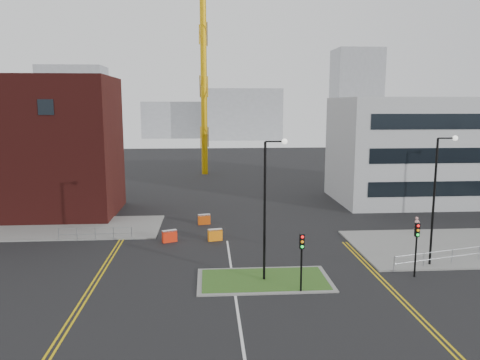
{
  "coord_description": "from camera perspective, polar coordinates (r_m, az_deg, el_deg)",
  "views": [
    {
      "loc": [
        -1.57,
        -20.57,
        11.29
      ],
      "look_at": [
        1.13,
        17.89,
        5.0
      ],
      "focal_mm": 35.0,
      "sensor_mm": 36.0,
      "label": 1
    }
  ],
  "objects": [
    {
      "name": "pavement_left",
      "position": [
        47.73,
        -26.72,
        -5.35
      ],
      "size": [
        28.0,
        8.0,
        0.12
      ],
      "primitive_type": "cube",
      "color": "slate",
      "rests_on": "ground"
    },
    {
      "name": "skyline_d",
      "position": [
        160.79,
        -6.36,
        7.33
      ],
      "size": [
        30.0,
        12.0,
        12.0
      ],
      "primitive_type": "cube",
      "color": "gray",
      "rests_on": "ground"
    },
    {
      "name": "pedestrian",
      "position": [
        43.92,
        20.76,
        -5.21
      ],
      "size": [
        0.61,
        0.45,
        1.54
      ],
      "primitive_type": "imported",
      "rotation": [
        0.0,
        0.0,
        0.15
      ],
      "color": "pink",
      "rests_on": "ground"
    },
    {
      "name": "island_kerb",
      "position": [
        30.92,
        2.95,
        -12.09
      ],
      "size": [
        8.6,
        4.6,
        0.08
      ],
      "primitive_type": "cube",
      "color": "slate",
      "rests_on": "ground"
    },
    {
      "name": "grass_island",
      "position": [
        30.91,
        2.95,
        -12.06
      ],
      "size": [
        8.0,
        4.0,
        0.12
      ],
      "primitive_type": "cube",
      "color": "#2B501A",
      "rests_on": "ground"
    },
    {
      "name": "barrier_left",
      "position": [
        39.28,
        -8.58,
        -6.72
      ],
      "size": [
        1.25,
        0.81,
        1.0
      ],
      "color": "#F62B0D",
      "rests_on": "ground"
    },
    {
      "name": "skyline_b",
      "position": [
        151.05,
        0.38,
        8.02
      ],
      "size": [
        24.0,
        12.0,
        16.0
      ],
      "primitive_type": "cube",
      "color": "gray",
      "rests_on": "ground"
    },
    {
      "name": "streetlamp_island",
      "position": [
        29.42,
        3.46,
        -2.28
      ],
      "size": [
        1.46,
        0.36,
        9.18
      ],
      "color": "black",
      "rests_on": "ground"
    },
    {
      "name": "barrier_mid",
      "position": [
        44.55,
        -4.4,
        -4.75
      ],
      "size": [
        1.2,
        0.58,
        0.97
      ],
      "color": "#C9470B",
      "rests_on": "ground"
    },
    {
      "name": "skyline_c",
      "position": [
        152.86,
        13.94,
        10.02
      ],
      "size": [
        14.0,
        12.0,
        28.0
      ],
      "primitive_type": "cube",
      "color": "gray",
      "rests_on": "ground"
    },
    {
      "name": "streetlamp_right_near",
      "position": [
        34.91,
        22.94,
        -1.17
      ],
      "size": [
        1.46,
        0.36,
        9.18
      ],
      "color": "black",
      "rests_on": "ground"
    },
    {
      "name": "skyline_a",
      "position": [
        145.73,
        -19.54,
        8.63
      ],
      "size": [
        18.0,
        12.0,
        22.0
      ],
      "primitive_type": "cube",
      "color": "gray",
      "rests_on": "ground"
    },
    {
      "name": "tower_crane",
      "position": [
        75.07,
        0.01,
        19.86
      ],
      "size": [
        50.36,
        18.44,
        36.24
      ],
      "color": "#D49C0C",
      "rests_on": "ground"
    },
    {
      "name": "yellow_right_b",
      "position": [
        31.03,
        18.23,
        -12.55
      ],
      "size": [
        0.12,
        20.0,
        0.01
      ],
      "primitive_type": "cube",
      "color": "gold",
      "rests_on": "ground"
    },
    {
      "name": "barrier_right",
      "position": [
        39.28,
        -3.06,
        -6.63
      ],
      "size": [
        1.24,
        0.65,
        1.0
      ],
      "color": "orange",
      "rests_on": "ground"
    },
    {
      "name": "yellow_left_b",
      "position": [
        33.36,
        -16.41,
        -10.9
      ],
      "size": [
        0.12,
        24.0,
        0.01
      ],
      "primitive_type": "cube",
      "color": "gold",
      "rests_on": "ground"
    },
    {
      "name": "traffic_light_island",
      "position": [
        28.5,
        7.53,
        -8.64
      ],
      "size": [
        0.28,
        0.33,
        3.65
      ],
      "color": "black",
      "rests_on": "ground"
    },
    {
      "name": "ground",
      "position": [
        23.52,
        0.31,
        -19.43
      ],
      "size": [
        200.0,
        200.0,
        0.0
      ],
      "primitive_type": "plane",
      "color": "black",
      "rests_on": "ground"
    },
    {
      "name": "yellow_right_a",
      "position": [
        30.92,
        17.71,
        -12.6
      ],
      "size": [
        0.12,
        20.0,
        0.01
      ],
      "primitive_type": "cube",
      "color": "gold",
      "rests_on": "ground"
    },
    {
      "name": "railing_left",
      "position": [
        41.09,
        -17.24,
        -6.03
      ],
      "size": [
        6.05,
        0.05,
        1.1
      ],
      "color": "gray",
      "rests_on": "ground"
    },
    {
      "name": "centre_line",
      "position": [
        25.29,
        -0.04,
        -17.24
      ],
      "size": [
        0.15,
        30.0,
        0.01
      ],
      "primitive_type": "cube",
      "color": "silver",
      "rests_on": "ground"
    },
    {
      "name": "traffic_light_right",
      "position": [
        32.8,
        20.74,
        -6.78
      ],
      "size": [
        0.28,
        0.33,
        3.65
      ],
      "color": "black",
      "rests_on": "ground"
    },
    {
      "name": "office_block",
      "position": [
        59.58,
        23.62,
        3.4
      ],
      "size": [
        25.0,
        12.2,
        12.0
      ],
      "color": "#ACAEB1",
      "rests_on": "ground"
    },
    {
      "name": "yellow_left_a",
      "position": [
        33.43,
        -16.93,
        -10.88
      ],
      "size": [
        0.12,
        24.0,
        0.01
      ],
      "primitive_type": "cube",
      "color": "gold",
      "rests_on": "ground"
    }
  ]
}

